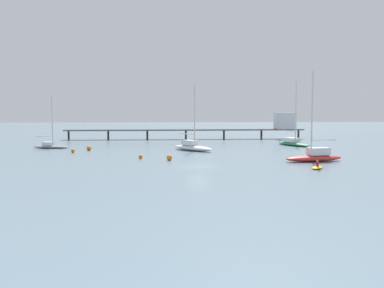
{
  "coord_description": "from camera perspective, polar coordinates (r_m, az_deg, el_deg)",
  "views": [
    {
      "loc": [
        -3.41,
        -55.66,
        7.44
      ],
      "look_at": [
        0.0,
        18.17,
        1.5
      ],
      "focal_mm": 39.88,
      "sensor_mm": 36.0,
      "label": 1
    }
  ],
  "objects": [
    {
      "name": "mooring_buoy_inner",
      "position": [
        80.26,
        -13.62,
        -0.55
      ],
      "size": [
        0.85,
        0.85,
        0.85
      ],
      "primitive_type": "sphere",
      "color": "orange",
      "rests_on": "ground_plane"
    },
    {
      "name": "sailboat_green",
      "position": [
        91.32,
        13.38,
        0.25
      ],
      "size": [
        6.41,
        10.31,
        13.25
      ],
      "color": "#287F4C",
      "rests_on": "ground_plane"
    },
    {
      "name": "mooring_buoy_far",
      "position": [
        77.03,
        -15.64,
        -0.87
      ],
      "size": [
        0.66,
        0.66,
        0.66
      ],
      "primitive_type": "sphere",
      "color": "orange",
      "rests_on": "ground_plane"
    },
    {
      "name": "sailboat_red",
      "position": [
        63.92,
        16.09,
        -1.51
      ],
      "size": [
        9.22,
        4.24,
        12.92
      ],
      "color": "red",
      "rests_on": "ground_plane"
    },
    {
      "name": "dinghy_yellow",
      "position": [
        56.05,
        16.41,
        -3.0
      ],
      "size": [
        2.32,
        2.69,
        1.14
      ],
      "color": "yellow",
      "rests_on": "ground_plane"
    },
    {
      "name": "sailboat_white",
      "position": [
        77.97,
        0.05,
        -0.32
      ],
      "size": [
        8.22,
        9.12,
        12.24
      ],
      "color": "white",
      "rests_on": "ground_plane"
    },
    {
      "name": "sailboat_gray",
      "position": [
        87.01,
        -18.4,
        -0.15
      ],
      "size": [
        7.57,
        3.57,
        10.09
      ],
      "color": "gray",
      "rests_on": "ground_plane"
    },
    {
      "name": "mooring_buoy_outer",
      "position": [
        65.43,
        -6.89,
        -1.69
      ],
      "size": [
        0.62,
        0.62,
        0.62
      ],
      "primitive_type": "sphere",
      "color": "orange",
      "rests_on": "ground_plane"
    },
    {
      "name": "mooring_buoy_mid",
      "position": [
        62.78,
        -3.05,
        -1.83
      ],
      "size": [
        0.84,
        0.84,
        0.84
      ],
      "primitive_type": "sphere",
      "color": "orange",
      "rests_on": "ground_plane"
    },
    {
      "name": "ground_plane",
      "position": [
        56.26,
        0.86,
        -3.01
      ],
      "size": [
        400.0,
        400.0,
        0.0
      ],
      "primitive_type": "plane",
      "color": "slate"
    },
    {
      "name": "pier",
      "position": [
        109.64,
        7.05,
        2.59
      ],
      "size": [
        60.37,
        5.67,
        6.73
      ],
      "color": "#4C4C51",
      "rests_on": "ground_plane"
    }
  ]
}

